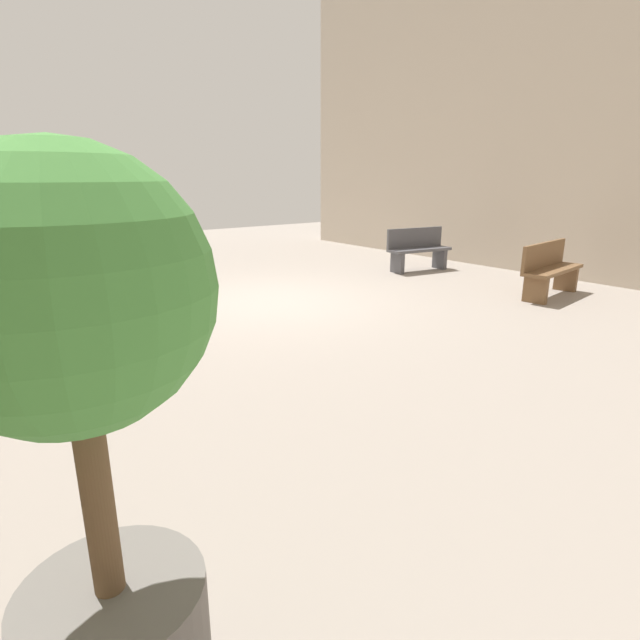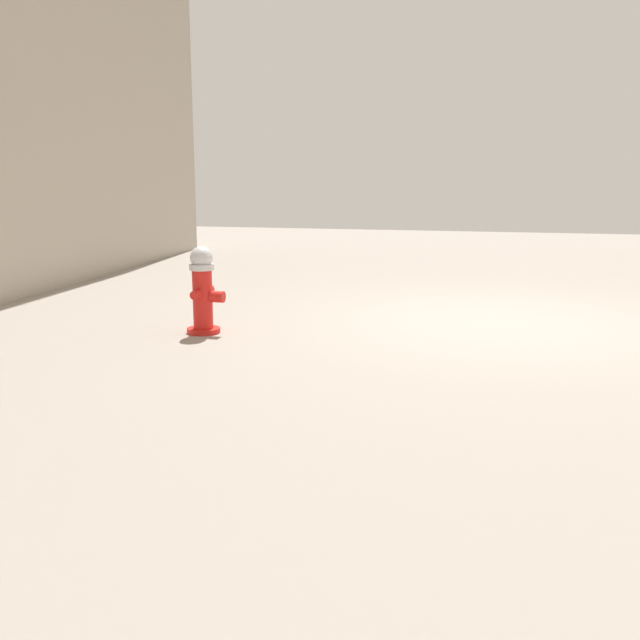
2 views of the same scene
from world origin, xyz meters
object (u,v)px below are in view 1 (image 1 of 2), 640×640
object	(u,v)px
bench_far	(549,268)
bench_near	(418,249)
fire_hydrant	(113,320)
planter_tree	(84,401)

from	to	relation	value
bench_far	bench_near	bearing A→B (deg)	-91.44
fire_hydrant	planter_tree	xyz separation A→B (m)	(1.22, 4.28, 0.91)
fire_hydrant	bench_near	distance (m)	7.33
bench_far	planter_tree	distance (m)	8.77
bench_near	bench_far	size ratio (longest dim) A/B	0.90
fire_hydrant	bench_far	size ratio (longest dim) A/B	0.51
fire_hydrant	bench_far	distance (m)	7.23
bench_far	planter_tree	bearing A→B (deg)	18.37
planter_tree	fire_hydrant	bearing A→B (deg)	-105.89
bench_near	planter_tree	bearing A→B (deg)	35.19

